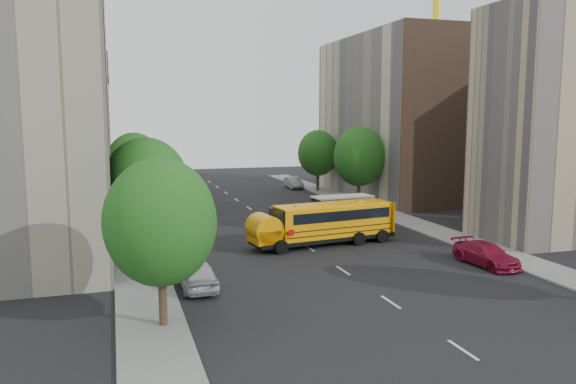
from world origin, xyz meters
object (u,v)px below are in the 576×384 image
street_tree_0 (160,222)px  street_tree_1 (146,187)px  street_tree_5 (318,153)px  parked_car_0 (197,274)px  parked_car_1 (164,225)px  school_bus (322,222)px  parked_car_3 (486,254)px  safari_truck (338,211)px  street_tree_2 (134,165)px  street_tree_4 (359,157)px  parked_car_5 (293,183)px

street_tree_0 → street_tree_1: 10.00m
street_tree_5 → parked_car_0: bearing=-119.6°
parked_car_1 → school_bus: bearing=138.2°
street_tree_5 → parked_car_3: bearing=-93.4°
parked_car_1 → parked_car_3: 24.09m
street_tree_0 → parked_car_0: size_ratio=1.64×
street_tree_0 → safari_truck: bearing=49.2°
street_tree_2 → school_bus: (12.23, -15.30, -3.15)m
street_tree_4 → parked_car_0: bearing=-130.9°
street_tree_0 → parked_car_3: bearing=12.8°
street_tree_4 → parked_car_0: street_tree_4 is taller
street_tree_5 → safari_truck: 23.02m
street_tree_5 → safari_truck: street_tree_5 is taller
safari_truck → parked_car_3: (4.23, -13.63, -0.70)m
street_tree_0 → school_bus: (12.23, 12.70, -2.96)m
safari_truck → street_tree_2: bearing=143.0°
street_tree_0 → street_tree_4: 35.61m
street_tree_1 → street_tree_2: bearing=90.0°
school_bus → parked_car_0: bearing=-151.1°
street_tree_2 → street_tree_4: size_ratio=0.95×
street_tree_0 → parked_car_1: bearing=85.0°
street_tree_5 → parked_car_5: (-1.91, 3.72, -3.98)m
parked_car_1 → parked_car_5: 29.61m
parked_car_0 → parked_car_3: 17.67m
school_bus → parked_car_3: school_bus is taller
parked_car_3 → parked_car_5: size_ratio=1.10×
street_tree_0 → parked_car_5: 48.27m
street_tree_0 → parked_car_0: (2.20, 5.10, -3.87)m
parked_car_5 → street_tree_2: bearing=-141.0°
street_tree_2 → street_tree_5: street_tree_2 is taller
parked_car_5 → street_tree_1: bearing=-119.8°
parked_car_1 → parked_car_3: parked_car_3 is taller
street_tree_2 → street_tree_1: bearing=-90.0°
street_tree_0 → safari_truck: street_tree_0 is taller
safari_truck → parked_car_1: (-13.83, 2.31, -0.74)m
street_tree_2 → school_bus: 19.84m
street_tree_1 → street_tree_2: size_ratio=1.03×
street_tree_0 → street_tree_4: bearing=51.8°
street_tree_0 → parked_car_1: street_tree_0 is taller
parked_car_3 → parked_car_5: bearing=85.1°
street_tree_0 → parked_car_3: (19.86, 4.49, -3.95)m
parked_car_1 → parked_car_0: bearing=86.3°
street_tree_0 → parked_car_3: 20.74m
street_tree_2 → parked_car_0: 23.36m
street_tree_4 → street_tree_5: bearing=90.0°
street_tree_2 → parked_car_5: size_ratio=1.77×
parked_car_3 → safari_truck: bearing=102.6°
parked_car_3 → street_tree_1: bearing=159.9°
street_tree_1 → school_bus: bearing=12.5°
street_tree_1 → parked_car_3: (19.86, -5.51, -4.26)m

